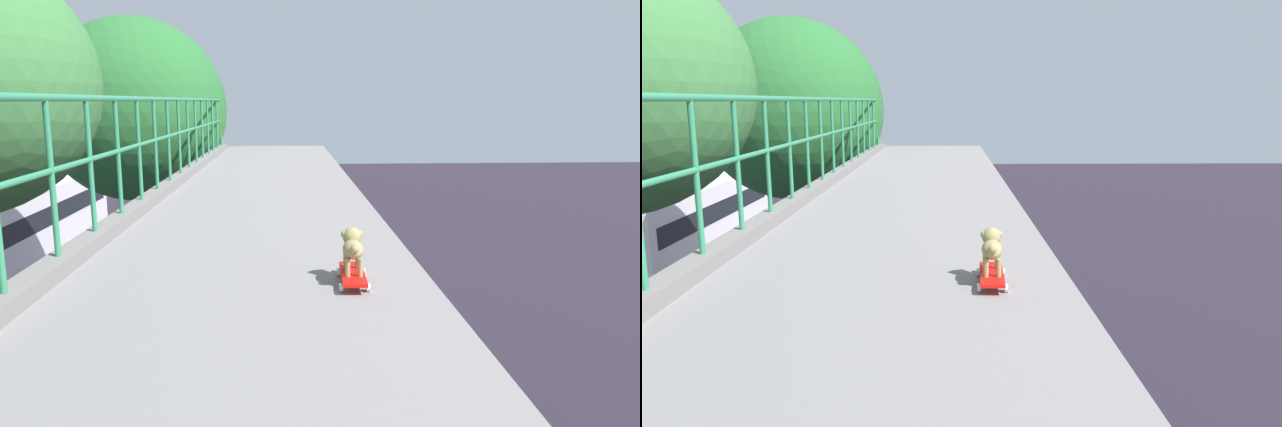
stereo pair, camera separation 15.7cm
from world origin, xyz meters
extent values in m
cylinder|color=#328C5E|center=(-0.25, 3.39, 5.92)|extent=(0.04, 0.04, 1.15)
cylinder|color=#328C5E|center=(-0.25, 4.24, 5.92)|extent=(0.04, 0.04, 1.15)
cylinder|color=#328C5E|center=(-0.25, 5.09, 5.92)|extent=(0.04, 0.04, 1.15)
cylinder|color=#328C5E|center=(-0.25, 5.94, 5.92)|extent=(0.04, 0.04, 1.15)
cylinder|color=#328C5E|center=(-0.25, 6.79, 5.92)|extent=(0.04, 0.04, 1.15)
cylinder|color=#328C5E|center=(-0.25, 7.63, 5.92)|extent=(0.04, 0.04, 1.15)
cylinder|color=#328C5E|center=(-0.25, 8.48, 5.92)|extent=(0.04, 0.04, 1.15)
cylinder|color=#328C5E|center=(-0.25, 9.33, 5.92)|extent=(0.04, 0.04, 1.15)
cylinder|color=#328C5E|center=(-0.25, 10.18, 5.92)|extent=(0.04, 0.04, 1.15)
cylinder|color=#328C5E|center=(-0.25, 11.03, 5.92)|extent=(0.04, 0.04, 1.15)
cylinder|color=#328C5E|center=(-0.25, 11.87, 5.92)|extent=(0.04, 0.04, 1.15)
cylinder|color=#328C5E|center=(-0.25, 12.72, 5.92)|extent=(0.04, 0.04, 1.15)
cylinder|color=#328C5E|center=(-0.25, 13.57, 5.92)|extent=(0.04, 0.04, 1.15)
cylinder|color=#328C5E|center=(-0.25, 14.42, 5.92)|extent=(0.04, 0.04, 1.15)
cube|color=navy|center=(-4.76, 11.63, 0.48)|extent=(1.84, 3.81, 0.60)
cube|color=#1E232B|center=(-4.76, 11.35, 1.03)|extent=(1.65, 1.98, 0.50)
cylinder|color=black|center=(-3.88, 12.81, 0.31)|extent=(0.18, 0.61, 0.61)
cylinder|color=black|center=(-3.88, 10.46, 0.31)|extent=(0.18, 0.61, 0.61)
cube|color=white|center=(-8.49, 21.66, 1.81)|extent=(2.49, 11.28, 3.05)
cube|color=black|center=(-8.49, 21.66, 2.34)|extent=(2.51, 10.38, 0.70)
cylinder|color=black|center=(-7.29, 25.60, 0.48)|extent=(0.28, 0.96, 0.96)
cylinder|color=black|center=(-9.69, 25.60, 0.48)|extent=(0.28, 0.96, 0.96)
cylinder|color=black|center=(-7.29, 18.55, 0.48)|extent=(0.28, 0.96, 0.96)
cylinder|color=brown|center=(-2.47, 14.67, 2.47)|extent=(0.37, 0.37, 4.95)
ellipsoid|color=#2A6B31|center=(-2.47, 14.67, 6.24)|extent=(4.70, 4.70, 4.67)
cube|color=red|center=(1.90, 3.00, 5.29)|extent=(0.18, 0.56, 0.02)
cylinder|color=white|center=(1.99, 3.17, 5.25)|extent=(0.03, 0.06, 0.06)
cylinder|color=white|center=(1.81, 3.18, 5.25)|extent=(0.03, 0.06, 0.06)
cylinder|color=white|center=(1.98, 2.81, 5.25)|extent=(0.03, 0.06, 0.06)
cylinder|color=white|center=(1.80, 2.82, 5.25)|extent=(0.03, 0.06, 0.06)
cylinder|color=#9B8C59|center=(1.94, 3.10, 5.36)|extent=(0.04, 0.04, 0.12)
cylinder|color=#9B8C59|center=(1.86, 3.10, 5.36)|extent=(0.04, 0.04, 0.12)
cylinder|color=#9B8C59|center=(1.94, 2.90, 5.36)|extent=(0.04, 0.04, 0.12)
cylinder|color=#9B8C59|center=(1.85, 2.90, 5.36)|extent=(0.04, 0.04, 0.12)
ellipsoid|color=#9B8C59|center=(1.90, 3.00, 5.46)|extent=(0.15, 0.27, 0.13)
sphere|color=#9B8C59|center=(1.90, 3.11, 5.53)|extent=(0.13, 0.13, 0.13)
ellipsoid|color=tan|center=(1.90, 3.17, 5.52)|extent=(0.05, 0.06, 0.04)
sphere|color=#9B8C59|center=(1.95, 3.11, 5.55)|extent=(0.06, 0.06, 0.06)
sphere|color=#9B8C59|center=(1.85, 3.11, 5.55)|extent=(0.06, 0.06, 0.06)
sphere|color=#9B8C59|center=(1.89, 2.86, 5.50)|extent=(0.06, 0.06, 0.06)
camera|label=1|loc=(1.45, -0.90, 6.47)|focal=32.86mm
camera|label=2|loc=(1.61, -0.91, 6.47)|focal=32.86mm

